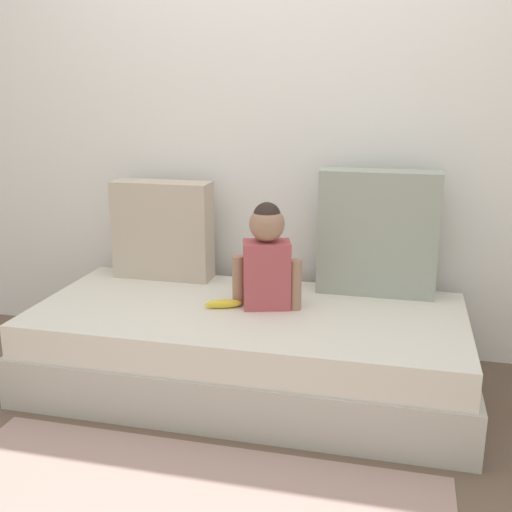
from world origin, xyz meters
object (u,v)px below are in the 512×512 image
couch (248,348)px  toddler (267,256)px  banana (223,304)px  throw_pillow_right (378,233)px  throw_pillow_left (163,230)px

couch → toddler: size_ratio=4.11×
banana → throw_pillow_right: bearing=30.2°
couch → throw_pillow_right: bearing=33.7°
throw_pillow_left → throw_pillow_right: 1.10m
throw_pillow_left → banana: throw_pillow_left is taller
couch → banana: bearing=-170.2°
toddler → banana: (-0.19, -0.06, -0.22)m
throw_pillow_left → toddler: throw_pillow_left is taller
throw_pillow_right → couch: bearing=-146.3°
toddler → couch: bearing=-149.5°
throw_pillow_right → throw_pillow_left: bearing=180.0°
couch → toddler: 0.44m
couch → banana: (-0.11, -0.02, 0.22)m
throw_pillow_left → banana: size_ratio=3.01×
throw_pillow_left → couch: bearing=-33.7°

